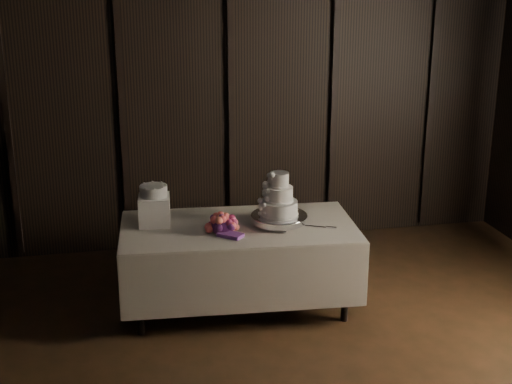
# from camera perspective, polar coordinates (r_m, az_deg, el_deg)

# --- Properties ---
(room) EXTENTS (6.08, 7.08, 3.08)m
(room) POSITION_cam_1_polar(r_m,az_deg,el_deg) (4.08, 6.48, -2.06)
(room) COLOR black
(room) RESTS_ON ground
(display_table) EXTENTS (2.06, 1.18, 0.76)m
(display_table) POSITION_cam_1_polar(r_m,az_deg,el_deg) (6.18, -1.37, -5.69)
(display_table) COLOR beige
(display_table) RESTS_ON ground
(cake_stand) EXTENTS (0.62, 0.62, 0.09)m
(cake_stand) POSITION_cam_1_polar(r_m,az_deg,el_deg) (6.05, 1.86, -2.25)
(cake_stand) COLOR silver
(cake_stand) RESTS_ON display_table
(wedding_cake) EXTENTS (0.35, 0.31, 0.37)m
(wedding_cake) POSITION_cam_1_polar(r_m,az_deg,el_deg) (5.97, 1.65, -0.58)
(wedding_cake) COLOR white
(wedding_cake) RESTS_ON cake_stand
(bouquet) EXTENTS (0.51, 0.52, 0.20)m
(bouquet) POSITION_cam_1_polar(r_m,az_deg,el_deg) (5.89, -2.75, -2.57)
(bouquet) COLOR #E85355
(bouquet) RESTS_ON display_table
(box_pedestal) EXTENTS (0.28, 0.28, 0.25)m
(box_pedestal) POSITION_cam_1_polar(r_m,az_deg,el_deg) (6.11, -8.13, -1.45)
(box_pedestal) COLOR white
(box_pedestal) RESTS_ON display_table
(small_cake) EXTENTS (0.25, 0.25, 0.09)m
(small_cake) POSITION_cam_1_polar(r_m,az_deg,el_deg) (6.05, -8.20, 0.09)
(small_cake) COLOR white
(small_cake) RESTS_ON box_pedestal
(cake_knife) EXTENTS (0.34, 0.19, 0.01)m
(cake_knife) POSITION_cam_1_polar(r_m,az_deg,el_deg) (6.04, 4.31, -2.72)
(cake_knife) COLOR silver
(cake_knife) RESTS_ON display_table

